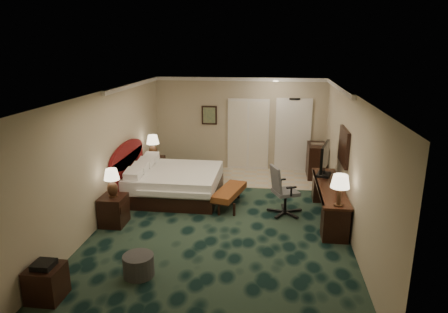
# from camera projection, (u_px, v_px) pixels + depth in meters

# --- Properties ---
(floor) EXTENTS (5.00, 7.50, 0.00)m
(floor) POSITION_uv_depth(u_px,v_px,m) (224.00, 220.00, 8.49)
(floor) COLOR black
(floor) RESTS_ON ground
(ceiling) EXTENTS (5.00, 7.50, 0.00)m
(ceiling) POSITION_uv_depth(u_px,v_px,m) (224.00, 93.00, 7.75)
(ceiling) COLOR silver
(ceiling) RESTS_ON wall_back
(wall_back) EXTENTS (5.00, 0.00, 2.70)m
(wall_back) POSITION_uv_depth(u_px,v_px,m) (240.00, 124.00, 11.70)
(wall_back) COLOR tan
(wall_back) RESTS_ON ground
(wall_front) EXTENTS (5.00, 0.00, 2.70)m
(wall_front) POSITION_uv_depth(u_px,v_px,m) (182.00, 251.00, 4.54)
(wall_front) COLOR tan
(wall_front) RESTS_ON ground
(wall_left) EXTENTS (0.00, 7.50, 2.70)m
(wall_left) POSITION_uv_depth(u_px,v_px,m) (106.00, 155.00, 8.42)
(wall_left) COLOR tan
(wall_left) RESTS_ON ground
(wall_right) EXTENTS (0.00, 7.50, 2.70)m
(wall_right) POSITION_uv_depth(u_px,v_px,m) (350.00, 164.00, 7.81)
(wall_right) COLOR tan
(wall_right) RESTS_ON ground
(crown_molding) EXTENTS (5.00, 7.50, 0.10)m
(crown_molding) POSITION_uv_depth(u_px,v_px,m) (224.00, 95.00, 7.76)
(crown_molding) COLOR white
(crown_molding) RESTS_ON wall_back
(tile_patch) EXTENTS (3.20, 1.70, 0.01)m
(tile_patch) POSITION_uv_depth(u_px,v_px,m) (269.00, 178.00, 11.14)
(tile_patch) COLOR #C6B18C
(tile_patch) RESTS_ON ground
(headboard) EXTENTS (0.12, 2.00, 1.40)m
(headboard) POSITION_uv_depth(u_px,v_px,m) (128.00, 170.00, 9.54)
(headboard) COLOR #50080C
(headboard) RESTS_ON ground
(entry_door) EXTENTS (1.02, 0.06, 2.18)m
(entry_door) POSITION_uv_depth(u_px,v_px,m) (293.00, 136.00, 11.56)
(entry_door) COLOR white
(entry_door) RESTS_ON ground
(closet_doors) EXTENTS (1.20, 0.06, 2.10)m
(closet_doors) POSITION_uv_depth(u_px,v_px,m) (248.00, 135.00, 11.71)
(closet_doors) COLOR beige
(closet_doors) RESTS_ON ground
(wall_art) EXTENTS (0.45, 0.06, 0.55)m
(wall_art) POSITION_uv_depth(u_px,v_px,m) (209.00, 115.00, 11.70)
(wall_art) COLOR #405D4B
(wall_art) RESTS_ON wall_back
(wall_mirror) EXTENTS (0.05, 0.95, 0.75)m
(wall_mirror) POSITION_uv_depth(u_px,v_px,m) (344.00, 146.00, 8.34)
(wall_mirror) COLOR white
(wall_mirror) RESTS_ON wall_right
(bed) EXTENTS (2.11, 1.95, 0.67)m
(bed) POSITION_uv_depth(u_px,v_px,m) (175.00, 184.00, 9.73)
(bed) COLOR white
(bed) RESTS_ON ground
(nightstand_near) EXTENTS (0.49, 0.56, 0.61)m
(nightstand_near) POSITION_uv_depth(u_px,v_px,m) (114.00, 210.00, 8.23)
(nightstand_near) COLOR black
(nightstand_near) RESTS_ON ground
(nightstand_far) EXTENTS (0.52, 0.60, 0.65)m
(nightstand_far) POSITION_uv_depth(u_px,v_px,m) (154.00, 169.00, 10.87)
(nightstand_far) COLOR black
(nightstand_far) RESTS_ON ground
(lamp_near) EXTENTS (0.33, 0.33, 0.59)m
(lamp_near) POSITION_uv_depth(u_px,v_px,m) (112.00, 183.00, 8.07)
(lamp_near) COLOR black
(lamp_near) RESTS_ON nightstand_near
(lamp_far) EXTENTS (0.40, 0.40, 0.63)m
(lamp_far) POSITION_uv_depth(u_px,v_px,m) (153.00, 147.00, 10.68)
(lamp_far) COLOR black
(lamp_far) RESTS_ON nightstand_far
(bed_bench) EXTENTS (0.73, 1.32, 0.42)m
(bed_bench) POSITION_uv_depth(u_px,v_px,m) (229.00, 197.00, 9.18)
(bed_bench) COLOR brown
(bed_bench) RESTS_ON ground
(ottoman) EXTENTS (0.66, 0.66, 0.36)m
(ottoman) POSITION_uv_depth(u_px,v_px,m) (139.00, 265.00, 6.43)
(ottoman) COLOR #303030
(ottoman) RESTS_ON ground
(side_table) EXTENTS (0.48, 0.48, 0.52)m
(side_table) POSITION_uv_depth(u_px,v_px,m) (46.00, 283.00, 5.82)
(side_table) COLOR black
(side_table) RESTS_ON ground
(desk) EXTENTS (0.54, 2.50, 0.72)m
(desk) POSITION_uv_depth(u_px,v_px,m) (329.00, 201.00, 8.55)
(desk) COLOR black
(desk) RESTS_ON ground
(tv) EXTENTS (0.32, 0.95, 0.75)m
(tv) POSITION_uv_depth(u_px,v_px,m) (324.00, 160.00, 9.00)
(tv) COLOR black
(tv) RESTS_ON desk
(desk_lamp) EXTENTS (0.43, 0.43, 0.61)m
(desk_lamp) POSITION_uv_depth(u_px,v_px,m) (340.00, 190.00, 7.33)
(desk_lamp) COLOR black
(desk_lamp) RESTS_ON desk
(desk_chair) EXTENTS (0.84, 0.82, 1.11)m
(desk_chair) POSITION_uv_depth(u_px,v_px,m) (286.00, 190.00, 8.67)
(desk_chair) COLOR #48494F
(desk_chair) RESTS_ON ground
(minibar) EXTENTS (0.49, 0.89, 0.94)m
(minibar) POSITION_uv_depth(u_px,v_px,m) (316.00, 161.00, 11.15)
(minibar) COLOR black
(minibar) RESTS_ON ground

